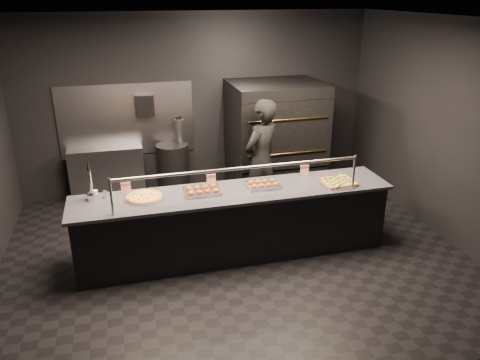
{
  "coord_description": "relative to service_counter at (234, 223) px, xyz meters",
  "views": [
    {
      "loc": [
        -1.34,
        -5.3,
        3.29
      ],
      "look_at": [
        0.13,
        0.2,
        0.98
      ],
      "focal_mm": 35.0,
      "sensor_mm": 36.0,
      "label": 1
    }
  ],
  "objects": [
    {
      "name": "tent_cards",
      "position": [
        -0.17,
        0.28,
        0.53
      ],
      "size": [
        2.52,
        0.04,
        0.15
      ],
      "color": "white",
      "rests_on": "service_counter"
    },
    {
      "name": "prep_shelf",
      "position": [
        -1.6,
        2.32,
        -0.01
      ],
      "size": [
        1.2,
        0.35,
        0.9
      ],
      "primitive_type": "cube",
      "color": "#99999E",
      "rests_on": "ground"
    },
    {
      "name": "room",
      "position": [
        -0.02,
        0.05,
        1.03
      ],
      "size": [
        6.04,
        6.0,
        3.0
      ],
      "color": "black",
      "rests_on": "ground"
    },
    {
      "name": "condiment_jar",
      "position": [
        -1.67,
        0.21,
        0.51
      ],
      "size": [
        0.17,
        0.07,
        0.11
      ],
      "color": "silver",
      "rests_on": "service_counter"
    },
    {
      "name": "slider_tray_b",
      "position": [
        0.41,
        0.06,
        0.48
      ],
      "size": [
        0.46,
        0.36,
        0.07
      ],
      "color": "silver",
      "rests_on": "service_counter"
    },
    {
      "name": "round_pizza",
      "position": [
        -1.12,
        0.08,
        0.47
      ],
      "size": [
        0.5,
        0.5,
        0.03
      ],
      "color": "silver",
      "rests_on": "service_counter"
    },
    {
      "name": "service_counter",
      "position": [
        0.0,
        0.0,
        0.0
      ],
      "size": [
        4.1,
        0.78,
        1.37
      ],
      "color": "black",
      "rests_on": "ground"
    },
    {
      "name": "towel_dispenser",
      "position": [
        -0.9,
        2.39,
        1.09
      ],
      "size": [
        0.3,
        0.2,
        0.35
      ],
      "primitive_type": "cube",
      "color": "black",
      "rests_on": "room"
    },
    {
      "name": "slider_tray_a",
      "position": [
        -0.4,
        0.06,
        0.48
      ],
      "size": [
        0.49,
        0.38,
        0.07
      ],
      "color": "silver",
      "rests_on": "service_counter"
    },
    {
      "name": "pizza_oven",
      "position": [
        1.2,
        1.9,
        0.5
      ],
      "size": [
        1.5,
        1.23,
        1.91
      ],
      "color": "black",
      "rests_on": "ground"
    },
    {
      "name": "square_pizza",
      "position": [
        1.4,
        -0.1,
        0.47
      ],
      "size": [
        0.52,
        0.52,
        0.05
      ],
      "color": "silver",
      "rests_on": "service_counter"
    },
    {
      "name": "worker",
      "position": [
        0.67,
        1.01,
        0.46
      ],
      "size": [
        0.81,
        0.76,
        1.85
      ],
      "primitive_type": "imported",
      "rotation": [
        0.0,
        0.0,
        3.77
      ],
      "color": "black",
      "rests_on": "ground"
    },
    {
      "name": "fire_extinguisher",
      "position": [
        -0.35,
        2.4,
        0.6
      ],
      "size": [
        0.14,
        0.14,
        0.51
      ],
      "color": "#B2B2B7",
      "rests_on": "room"
    },
    {
      "name": "trash_bin",
      "position": [
        -0.51,
        2.22,
        -0.01
      ],
      "size": [
        0.54,
        0.54,
        0.9
      ],
      "primitive_type": "cylinder",
      "color": "black",
      "rests_on": "ground"
    },
    {
      "name": "beer_tap",
      "position": [
        -1.74,
        0.19,
        0.6
      ],
      "size": [
        0.13,
        0.19,
        0.51
      ],
      "color": "silver",
      "rests_on": "service_counter"
    }
  ]
}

